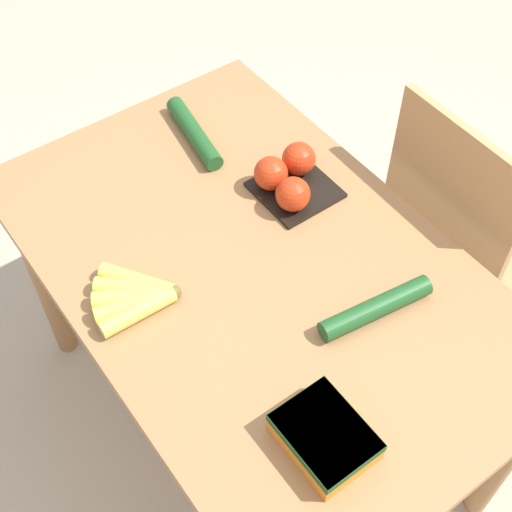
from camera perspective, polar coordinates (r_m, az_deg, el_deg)
name	(u,v)px	position (r m, az deg, el deg)	size (l,w,h in m)	color
ground_plane	(256,417)	(2.18, 0.00, -12.79)	(12.00, 12.00, 0.00)	#B7A88E
dining_table	(256,294)	(1.63, 0.00, -3.09)	(1.24, 0.79, 0.74)	#9E7044
chair	(463,242)	(1.98, 16.24, 1.09)	(0.43, 0.41, 0.95)	tan
banana_bunch	(136,296)	(1.49, -9.54, -3.20)	(0.17, 0.18, 0.04)	brown
tomato_pack	(289,178)	(1.66, 2.64, 6.29)	(0.17, 0.17, 0.09)	black
carrot_bag	(325,436)	(1.31, 5.53, -14.12)	(0.17, 0.13, 0.05)	orange
cucumber_near	(376,308)	(1.47, 9.57, -4.11)	(0.08, 0.26, 0.04)	#1E5123
cucumber_far	(194,133)	(1.81, -4.98, 9.80)	(0.26, 0.08, 0.04)	#1E5123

